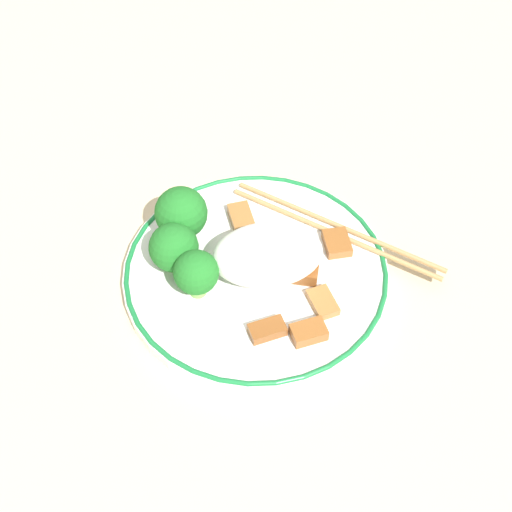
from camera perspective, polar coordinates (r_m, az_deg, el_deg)
The scene contains 14 objects.
ground_plane at distance 0.69m, azimuth 0.00°, elevation -1.75°, with size 3.00×3.00×0.00m, color #C6B28E.
plate at distance 0.68m, azimuth 0.00°, elevation -1.32°, with size 0.25×0.25×0.02m.
rice_mound at distance 0.66m, azimuth 0.93°, elevation 0.10°, with size 0.10×0.07×0.05m.
broccoli_back_left at distance 0.68m, azimuth -6.01°, elevation 3.43°, with size 0.05×0.05×0.06m.
broccoli_back_center at distance 0.66m, azimuth -6.59°, elevation 0.65°, with size 0.05×0.05×0.05m.
broccoli_back_right at distance 0.64m, azimuth -4.81°, elevation -1.36°, with size 0.04×0.04×0.05m.
meat_near_front at distance 0.71m, azimuth -1.16°, elevation 2.98°, with size 0.03×0.04×0.01m.
meat_near_left at distance 0.65m, azimuth 5.36°, elevation -3.71°, with size 0.03×0.04×0.01m.
meat_near_right at distance 0.70m, azimuth 6.49°, elevation 1.04°, with size 0.02×0.03×0.01m.
meat_near_back at distance 0.67m, azimuth 3.84°, elevation -1.23°, with size 0.03×0.03×0.01m.
meat_on_rice_edge at distance 0.69m, azimuth 2.77°, elevation 0.52°, with size 0.03×0.03×0.01m.
meat_mid_left at distance 0.63m, azimuth 4.23°, elevation -6.10°, with size 0.03×0.03×0.01m.
meat_mid_right at distance 0.63m, azimuth 1.06°, elevation -5.90°, with size 0.04×0.02×0.01m.
chopsticks at distance 0.71m, azimuth 6.42°, elevation 2.13°, with size 0.19×0.15×0.01m.
Camera 1 is at (-0.06, -0.41, 0.55)m, focal length 50.00 mm.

